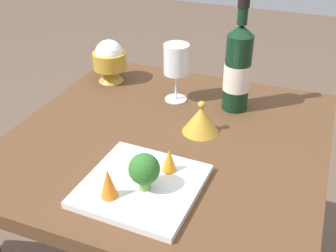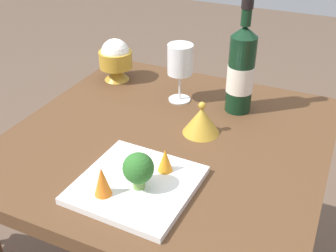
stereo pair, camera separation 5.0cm
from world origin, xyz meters
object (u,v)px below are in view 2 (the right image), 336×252
Objects in this scene: wine_glass at (180,61)px; rice_bowl_lid at (201,120)px; serving_plate at (137,185)px; broccoli_floret at (138,169)px; rice_bowl at (116,59)px; wine_bottle at (241,70)px; carrot_garnish_right at (102,181)px; carrot_garnish_left at (165,160)px.

wine_glass is 0.22m from rice_bowl_lid.
serving_plate is 3.01× the size of broccoli_floret.
rice_bowl is at bearing -117.53° from rice_bowl_lid.
wine_glass is 1.79× the size of rice_bowl_lid.
wine_bottle is 4.66× the size of carrot_garnish_right.
carrot_garnish_left is (-0.08, 0.03, -0.02)m from broccoli_floret.
carrot_garnish_left is (0.41, 0.37, -0.03)m from rice_bowl.
wine_bottle reaches higher than rice_bowl_lid.
wine_glass is 3.11× the size of carrot_garnish_left.
rice_bowl is at bearing -101.05° from wine_glass.
wine_bottle is at bearing 170.64° from carrot_garnish_left.
broccoli_floret is (0.45, -0.09, -0.06)m from wine_bottle.
serving_plate is (0.28, -0.05, -0.03)m from rice_bowl_lid.
carrot_garnish_right is (0.13, -0.09, 0.01)m from carrot_garnish_left.
serving_plate is 0.08m from carrot_garnish_left.
rice_bowl_lid is (0.15, 0.13, -0.09)m from wine_glass.
carrot_garnish_right is (0.07, -0.04, 0.04)m from serving_plate.
broccoli_floret reaches higher than carrot_garnish_left.
wine_glass is at bearing -176.11° from carrot_garnish_right.
rice_bowl_lid is (0.20, 0.38, -0.04)m from rice_bowl.
rice_bowl is 0.55× the size of serving_plate.
broccoli_floret is at bearing -18.42° from carrot_garnish_left.
wine_bottle is at bearing 169.02° from broccoli_floret.
carrot_garnish_left is 0.83× the size of carrot_garnish_right.
carrot_garnish_left is 0.16m from carrot_garnish_right.
serving_plate is 4.49× the size of carrot_garnish_left.
wine_bottle is 0.47m from broccoli_floret.
broccoli_floret is 0.08m from carrot_garnish_right.
rice_bowl is 2.04× the size of carrot_garnish_right.
carrot_garnish_right is (0.49, 0.03, -0.08)m from wine_glass.
rice_bowl_lid is at bearing 177.61° from carrot_garnish_left.
wine_glass reaches higher than rice_bowl_lid.
serving_plate is (0.47, 0.33, -0.07)m from rice_bowl.
broccoli_floret is 0.09m from carrot_garnish_left.
rice_bowl_lid is 0.35m from carrot_garnish_right.
wine_bottle is at bearing 94.84° from wine_glass.
carrot_garnish_left is at bearing 18.23° from wine_glass.
wine_glass is 0.45m from broccoli_floret.
wine_bottle is 0.44m from rice_bowl.
wine_glass is (0.02, -0.18, 0.00)m from wine_bottle.
wine_bottle is at bearing 166.96° from serving_plate.
wine_bottle is at bearing 85.49° from rice_bowl.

